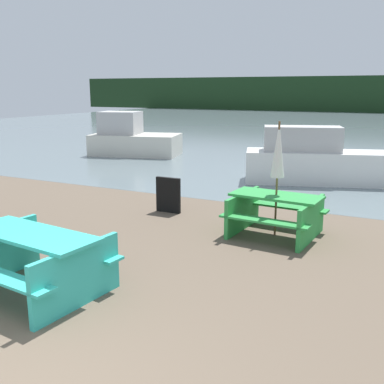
{
  "coord_description": "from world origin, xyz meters",
  "views": [
    {
      "loc": [
        2.88,
        -1.95,
        2.56
      ],
      "look_at": [
        -0.4,
        4.73,
        0.85
      ],
      "focal_mm": 42.0,
      "sensor_mm": 36.0,
      "label": 1
    }
  ],
  "objects_px": {
    "picnic_table_teal": "(33,256)",
    "umbrella_white": "(278,151)",
    "picnic_table_green": "(276,211)",
    "boat_second": "(132,139)",
    "boat": "(326,162)",
    "signboard": "(168,195)"
  },
  "relations": [
    {
      "from": "picnic_table_teal",
      "to": "boat",
      "type": "distance_m",
      "value": 8.97
    },
    {
      "from": "boat",
      "to": "signboard",
      "type": "relative_size",
      "value": 6.47
    },
    {
      "from": "picnic_table_green",
      "to": "boat_second",
      "type": "distance_m",
      "value": 10.82
    },
    {
      "from": "picnic_table_teal",
      "to": "picnic_table_green",
      "type": "relative_size",
      "value": 1.2
    },
    {
      "from": "umbrella_white",
      "to": "boat",
      "type": "relative_size",
      "value": 0.42
    },
    {
      "from": "picnic_table_teal",
      "to": "signboard",
      "type": "distance_m",
      "value": 4.13
    },
    {
      "from": "umbrella_white",
      "to": "boat_second",
      "type": "bearing_deg",
      "value": 137.08
    },
    {
      "from": "picnic_table_green",
      "to": "umbrella_white",
      "type": "height_order",
      "value": "umbrella_white"
    },
    {
      "from": "boat_second",
      "to": "signboard",
      "type": "bearing_deg",
      "value": -65.49
    },
    {
      "from": "picnic_table_teal",
      "to": "boat_second",
      "type": "bearing_deg",
      "value": 117.74
    },
    {
      "from": "boat_second",
      "to": "signboard",
      "type": "xyz_separation_m",
      "value": [
        5.46,
        -6.87,
        -0.24
      ]
    },
    {
      "from": "boat",
      "to": "umbrella_white",
      "type": "bearing_deg",
      "value": -107.47
    },
    {
      "from": "boat",
      "to": "picnic_table_teal",
      "type": "bearing_deg",
      "value": -121.39
    },
    {
      "from": "boat",
      "to": "picnic_table_green",
      "type": "bearing_deg",
      "value": -107.47
    },
    {
      "from": "boat",
      "to": "signboard",
      "type": "distance_m",
      "value": 5.22
    },
    {
      "from": "umbrella_white",
      "to": "boat_second",
      "type": "xyz_separation_m",
      "value": [
        -7.92,
        7.37,
        -0.9
      ]
    },
    {
      "from": "boat_second",
      "to": "signboard",
      "type": "relative_size",
      "value": 4.96
    },
    {
      "from": "boat",
      "to": "boat_second",
      "type": "relative_size",
      "value": 1.31
    },
    {
      "from": "umbrella_white",
      "to": "signboard",
      "type": "bearing_deg",
      "value": 168.47
    },
    {
      "from": "umbrella_white",
      "to": "signboard",
      "type": "distance_m",
      "value": 2.76
    },
    {
      "from": "umbrella_white",
      "to": "signboard",
      "type": "relative_size",
      "value": 2.71
    },
    {
      "from": "picnic_table_teal",
      "to": "umbrella_white",
      "type": "distance_m",
      "value": 4.33
    }
  ]
}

